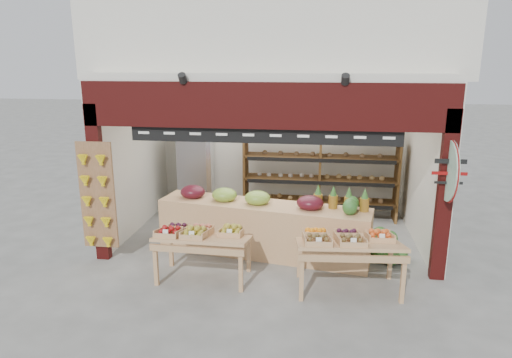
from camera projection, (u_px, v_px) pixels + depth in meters
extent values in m
plane|color=slate|center=(269.00, 243.00, 8.53)|extent=(60.00, 60.00, 0.00)
cube|color=silver|center=(281.00, 143.00, 10.35)|extent=(5.76, 0.18, 3.00)
cube|color=silver|center=(134.00, 154.00, 9.10)|extent=(0.18, 3.38, 3.00)
cube|color=silver|center=(424.00, 162.00, 8.35)|extent=(0.18, 3.38, 3.00)
cube|color=silver|center=(274.00, 74.00, 8.33)|extent=(5.76, 3.38, 0.12)
cube|color=silver|center=(280.00, 14.00, 9.10)|extent=(6.36, 4.60, 2.40)
cube|color=black|center=(263.00, 106.00, 6.85)|extent=(5.70, 0.14, 0.70)
cube|color=black|center=(98.00, 184.00, 7.55)|extent=(0.22, 0.14, 2.65)
cube|color=black|center=(445.00, 197.00, 6.82)|extent=(0.22, 0.14, 2.65)
cube|color=black|center=(263.00, 135.00, 7.00)|extent=(4.20, 0.05, 0.26)
cylinder|color=white|center=(270.00, 118.00, 6.99)|extent=(0.34, 0.05, 0.34)
cube|color=#996745|center=(98.00, 196.00, 7.51)|extent=(0.60, 0.04, 1.80)
cylinder|color=#B4E3C5|center=(449.00, 171.00, 6.63)|extent=(0.04, 0.90, 0.90)
cylinder|color=maroon|center=(450.00, 171.00, 6.60)|extent=(0.01, 0.92, 0.92)
cube|color=brown|center=(246.00, 176.00, 9.96)|extent=(0.05, 0.53, 1.71)
cube|color=brown|center=(320.00, 179.00, 9.74)|extent=(0.05, 0.53, 1.71)
cube|color=brown|center=(397.00, 182.00, 9.53)|extent=(0.05, 0.53, 1.71)
cube|color=brown|center=(319.00, 200.00, 9.87)|extent=(3.20, 0.53, 0.04)
cube|color=brown|center=(320.00, 179.00, 9.74)|extent=(3.20, 0.53, 0.04)
cube|color=brown|center=(320.00, 157.00, 9.62)|extent=(3.20, 0.53, 0.04)
cube|color=brown|center=(321.00, 139.00, 9.53)|extent=(3.20, 0.53, 0.04)
cone|color=olive|center=(260.00, 131.00, 9.67)|extent=(0.32, 0.32, 0.28)
cone|color=olive|center=(284.00, 132.00, 9.60)|extent=(0.32, 0.32, 0.28)
cone|color=olive|center=(309.00, 132.00, 9.53)|extent=(0.32, 0.32, 0.28)
cone|color=olive|center=(334.00, 133.00, 9.46)|extent=(0.32, 0.32, 0.28)
cone|color=olive|center=(359.00, 134.00, 9.39)|extent=(0.32, 0.32, 0.28)
cone|color=olive|center=(384.00, 134.00, 9.32)|extent=(0.32, 0.32, 0.28)
cube|color=silver|center=(196.00, 169.00, 10.19)|extent=(0.83, 0.83, 1.91)
cube|color=beige|center=(212.00, 225.00, 8.97)|extent=(0.47, 0.40, 0.34)
cube|color=beige|center=(214.00, 210.00, 8.88)|extent=(0.43, 0.37, 0.29)
cube|color=#165420|center=(240.00, 227.00, 8.95)|extent=(0.45, 0.38, 0.29)
cube|color=beige|center=(238.00, 220.00, 9.34)|extent=(0.40, 0.35, 0.27)
cube|color=tan|center=(263.00, 229.00, 7.94)|extent=(3.74, 1.34, 0.92)
ellipsoid|color=#59141E|center=(193.00, 192.00, 8.19)|extent=(0.45, 0.41, 0.24)
ellipsoid|color=#8CB23F|center=(224.00, 195.00, 8.01)|extent=(0.45, 0.41, 0.24)
ellipsoid|color=#8CB23F|center=(257.00, 198.00, 7.83)|extent=(0.45, 0.41, 0.24)
ellipsoid|color=#59141E|center=(310.00, 203.00, 7.56)|extent=(0.45, 0.41, 0.24)
cylinder|color=olive|center=(318.00, 200.00, 7.66)|extent=(0.15, 0.15, 0.22)
cylinder|color=olive|center=(333.00, 202.00, 7.59)|extent=(0.15, 0.15, 0.22)
cylinder|color=olive|center=(349.00, 203.00, 7.51)|extent=(0.15, 0.15, 0.22)
cylinder|color=olive|center=(364.00, 205.00, 7.44)|extent=(0.15, 0.15, 0.22)
cube|color=tan|center=(203.00, 238.00, 6.99)|extent=(1.43, 0.82, 0.21)
cube|color=tan|center=(156.00, 268.00, 6.86)|extent=(0.06, 0.06, 0.57)
cube|color=tan|center=(241.00, 274.00, 6.66)|extent=(0.06, 0.06, 0.57)
cube|color=tan|center=(171.00, 250.00, 7.51)|extent=(0.06, 0.06, 0.57)
cube|color=tan|center=(249.00, 255.00, 7.31)|extent=(0.06, 0.06, 0.57)
cube|color=tan|center=(349.00, 244.00, 6.63)|extent=(1.60, 0.98, 0.23)
cube|color=tan|center=(301.00, 281.00, 6.41)|extent=(0.07, 0.07, 0.62)
cube|color=tan|center=(403.00, 283.00, 6.34)|extent=(0.07, 0.07, 0.62)
cube|color=tan|center=(299.00, 259.00, 7.12)|extent=(0.07, 0.07, 0.62)
cube|color=tan|center=(390.00, 260.00, 7.05)|extent=(0.07, 0.07, 0.62)
sphere|color=#194C1A|center=(381.00, 255.00, 7.68)|extent=(0.27, 0.27, 0.27)
sphere|color=#194C1A|center=(399.00, 256.00, 7.64)|extent=(0.27, 0.27, 0.27)
sphere|color=#194C1A|center=(379.00, 248.00, 7.96)|extent=(0.27, 0.27, 0.27)
sphere|color=#194C1A|center=(396.00, 249.00, 7.92)|extent=(0.27, 0.27, 0.27)
sphere|color=#194C1A|center=(390.00, 238.00, 7.74)|extent=(0.27, 0.27, 0.27)
sphere|color=#194C1A|center=(391.00, 258.00, 7.57)|extent=(0.27, 0.27, 0.27)
sphere|color=#194C1A|center=(374.00, 251.00, 7.83)|extent=(0.27, 0.27, 0.27)
sphere|color=#194C1A|center=(380.00, 234.00, 7.92)|extent=(0.27, 0.27, 0.27)
sphere|color=#194C1A|center=(400.00, 252.00, 7.80)|extent=(0.27, 0.27, 0.27)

